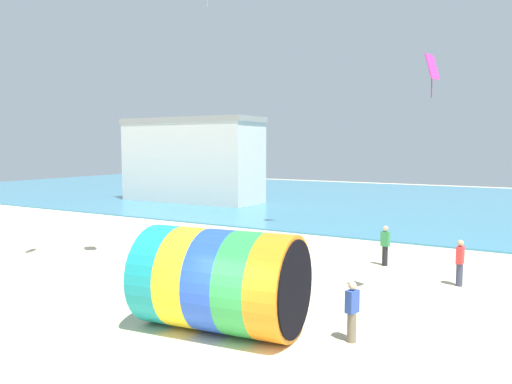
% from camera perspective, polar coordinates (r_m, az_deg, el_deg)
% --- Properties ---
extents(ground_plane, '(120.00, 120.00, 0.00)m').
position_cam_1_polar(ground_plane, '(12.02, -5.50, -20.14)').
color(ground_plane, beige).
extents(sea, '(120.00, 40.00, 0.10)m').
position_cam_1_polar(sea, '(47.05, 22.14, -1.33)').
color(sea, teal).
rests_on(sea, ground).
extents(giant_inflatable_tube, '(4.75, 3.31, 2.84)m').
position_cam_1_polar(giant_inflatable_tube, '(14.16, -4.03, -10.03)').
color(giant_inflatable_tube, teal).
rests_on(giant_inflatable_tube, ground).
extents(kite_handler, '(0.32, 0.41, 1.63)m').
position_cam_1_polar(kite_handler, '(13.68, 10.91, -13.25)').
color(kite_handler, '#726651').
rests_on(kite_handler, ground).
extents(kite_magenta_diamond, '(0.39, 0.60, 1.33)m').
position_cam_1_polar(kite_magenta_diamond, '(16.59, 19.50, 13.26)').
color(kite_magenta_diamond, '#D1339E').
extents(bystander_near_water, '(0.39, 0.28, 1.75)m').
position_cam_1_polar(bystander_near_water, '(22.28, 14.55, -5.90)').
color(bystander_near_water, black).
rests_on(bystander_near_water, ground).
extents(bystander_mid_beach, '(0.26, 0.38, 1.73)m').
position_cam_1_polar(bystander_mid_beach, '(19.97, 22.27, -7.46)').
color(bystander_mid_beach, '#383D56').
rests_on(bystander_mid_beach, ground).
extents(promenade_building, '(13.11, 4.82, 7.66)m').
position_cam_1_polar(promenade_building, '(45.93, -7.32, 3.61)').
color(promenade_building, silver).
rests_on(promenade_building, ground).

